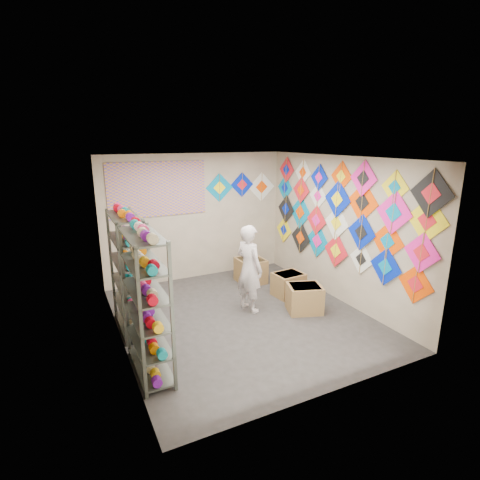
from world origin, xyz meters
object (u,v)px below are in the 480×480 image
shelf_rack_back (128,273)px  carton_b (288,284)px  shopkeeper (249,268)px  carton_c (251,270)px  shelf_rack_front (147,305)px  carton_a (304,298)px

shelf_rack_back → carton_b: shelf_rack_back is taller
carton_b → shopkeeper: bearing=-172.2°
shelf_rack_back → carton_c: shelf_rack_back is taller
shelf_rack_back → shopkeeper: 2.04m
shelf_rack_front → shopkeeper: shelf_rack_front is taller
shelf_rack_front → carton_c: shelf_rack_front is taller
shopkeeper → carton_a: 1.13m
shopkeeper → carton_b: (0.99, 0.23, -0.56)m
carton_a → carton_c: bearing=116.0°
shopkeeper → carton_b: size_ratio=2.82×
shelf_rack_front → shelf_rack_back: size_ratio=1.00×
shopkeeper → carton_c: 1.46m
shelf_rack_front → carton_a: shelf_rack_front is taller
carton_a → carton_b: (0.13, 0.72, -0.02)m
shelf_rack_back → carton_b: 3.09m
shelf_rack_front → shelf_rack_back: 1.30m
shelf_rack_back → carton_a: size_ratio=3.25×
carton_b → shelf_rack_back: bearing=174.8°
carton_a → carton_b: 0.73m
shelf_rack_back → carton_a: (2.88, -0.72, -0.71)m
carton_a → carton_b: size_ratio=1.05×
shelf_rack_front → carton_a: bearing=11.4°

